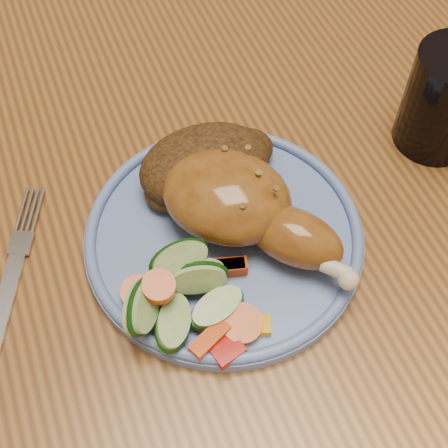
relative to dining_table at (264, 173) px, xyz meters
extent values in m
plane|color=brown|center=(0.00, 0.00, -0.67)|extent=(4.00, 4.00, 0.00)
cube|color=brown|center=(0.00, 0.00, 0.06)|extent=(0.90, 1.40, 0.04)
cube|color=brown|center=(0.39, 0.64, -0.31)|extent=(0.06, 0.06, 0.71)
cube|color=#4C2D16|center=(0.00, 0.55, -0.24)|extent=(0.42, 0.42, 0.04)
cylinder|color=#4C2D16|center=(-0.18, 0.37, -0.46)|extent=(0.04, 0.04, 0.41)
cylinder|color=#4C2D16|center=(-0.18, 0.73, -0.46)|extent=(0.04, 0.04, 0.41)
cylinder|color=#4C2D16|center=(0.18, 0.37, -0.46)|extent=(0.04, 0.04, 0.41)
cylinder|color=#4C2D16|center=(0.18, 0.73, -0.46)|extent=(0.04, 0.04, 0.41)
cylinder|color=#5A74B6|center=(-0.09, -0.12, 0.09)|extent=(0.24, 0.24, 0.01)
torus|color=#5A74B6|center=(-0.09, -0.12, 0.10)|extent=(0.24, 0.24, 0.01)
ellipsoid|color=brown|center=(-0.09, -0.10, 0.13)|extent=(0.15, 0.14, 0.06)
ellipsoid|color=brown|center=(-0.05, -0.16, 0.12)|extent=(0.09, 0.10, 0.05)
sphere|color=beige|center=(-0.02, -0.21, 0.12)|extent=(0.02, 0.02, 0.02)
ellipsoid|color=#462A11|center=(-0.09, -0.06, 0.12)|extent=(0.12, 0.09, 0.05)
ellipsoid|color=#462A11|center=(-0.05, -0.05, 0.11)|extent=(0.06, 0.05, 0.03)
ellipsoid|color=#462A11|center=(-0.12, -0.06, 0.11)|extent=(0.05, 0.05, 0.03)
cube|color=#A50A05|center=(-0.13, -0.22, 0.10)|extent=(0.03, 0.03, 0.01)
cube|color=#E5A507|center=(-0.10, -0.21, 0.10)|extent=(0.02, 0.02, 0.01)
cube|color=#E03F07|center=(-0.10, -0.15, 0.10)|extent=(0.03, 0.02, 0.01)
cylinder|color=#E03F07|center=(-0.17, -0.16, 0.13)|extent=(0.03, 0.03, 0.02)
cylinder|color=#E03F07|center=(-0.11, -0.21, 0.10)|extent=(0.03, 0.03, 0.02)
cylinder|color=#E03F07|center=(-0.18, -0.15, 0.10)|extent=(0.03, 0.03, 0.02)
cube|color=#E03F07|center=(-0.14, -0.21, 0.10)|extent=(0.04, 0.03, 0.01)
cube|color=#E03F07|center=(-0.11, -0.15, 0.10)|extent=(0.03, 0.02, 0.01)
cylinder|color=#AAC781|center=(-0.13, -0.19, 0.10)|extent=(0.06, 0.06, 0.02)
cylinder|color=#AAC781|center=(-0.16, -0.19, 0.11)|extent=(0.06, 0.06, 0.03)
cylinder|color=#AAC781|center=(-0.16, -0.16, 0.10)|extent=(0.05, 0.05, 0.02)
cylinder|color=#AAC781|center=(-0.14, -0.15, 0.13)|extent=(0.05, 0.05, 0.04)
cylinder|color=#AAC781|center=(-0.13, -0.16, 0.12)|extent=(0.05, 0.04, 0.05)
cylinder|color=#AAC781|center=(-0.18, -0.17, 0.12)|extent=(0.05, 0.06, 0.05)
cube|color=silver|center=(-0.29, -0.12, 0.09)|extent=(0.07, 0.12, 0.00)
cube|color=silver|center=(-0.26, -0.06, 0.09)|extent=(0.05, 0.07, 0.00)
cylinder|color=black|center=(0.14, -0.08, 0.13)|extent=(0.08, 0.08, 0.10)
camera|label=1|loc=(-0.20, -0.39, 0.55)|focal=50.00mm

